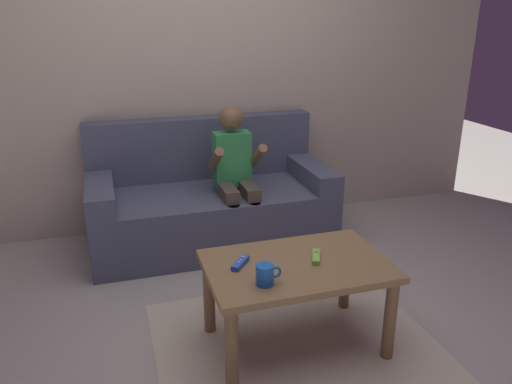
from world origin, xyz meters
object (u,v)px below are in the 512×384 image
(coffee_table, at_px, (297,277))
(coffee_mug, at_px, (265,275))
(couch, at_px, (210,202))
(person_seated_on_couch, at_px, (235,172))
(game_remote_blue_near_edge, at_px, (241,263))
(game_remote_lime_center, at_px, (316,257))

(coffee_table, relative_size, coffee_mug, 7.46)
(couch, bearing_deg, person_seated_on_couch, -51.82)
(game_remote_blue_near_edge, distance_m, coffee_mug, 0.21)
(coffee_table, height_order, game_remote_blue_near_edge, game_remote_blue_near_edge)
(couch, distance_m, coffee_mug, 1.52)
(game_remote_lime_center, height_order, coffee_mug, coffee_mug)
(couch, height_order, coffee_table, couch)
(person_seated_on_couch, relative_size, game_remote_lime_center, 7.07)
(game_remote_lime_center, xyz_separation_m, coffee_mug, (-0.31, -0.15, 0.04))
(coffee_table, distance_m, game_remote_blue_near_edge, 0.29)
(person_seated_on_couch, xyz_separation_m, coffee_mug, (-0.22, -1.32, -0.06))
(couch, relative_size, coffee_table, 1.92)
(coffee_mug, bearing_deg, coffee_table, 34.95)
(couch, bearing_deg, coffee_table, -84.10)
(couch, xyz_separation_m, game_remote_blue_near_edge, (-0.13, -1.30, 0.18))
(coffee_mug, bearing_deg, game_remote_lime_center, 26.09)
(person_seated_on_couch, distance_m, coffee_table, 1.19)
(couch, height_order, coffee_mug, couch)
(coffee_table, distance_m, coffee_mug, 0.28)
(couch, bearing_deg, game_remote_blue_near_edge, -95.53)
(person_seated_on_couch, bearing_deg, couch, 128.18)
(coffee_table, relative_size, game_remote_lime_center, 6.18)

